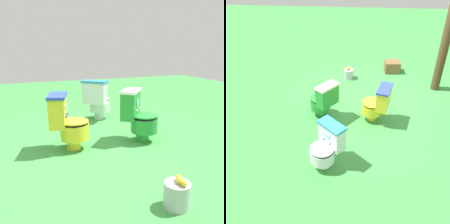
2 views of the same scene
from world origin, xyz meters
The scene contains 5 objects.
ground centered at (0.00, 0.00, 0.00)m, with size 14.00×14.00×0.00m, color #429947.
toilet_white centered at (1.49, -0.97, 0.37)m, with size 0.63×0.63×0.73m.
toilet_yellow centered at (0.33, -0.17, 0.37)m, with size 0.53×0.59×0.73m.
toilet_green centered at (0.27, -1.15, 0.37)m, with size 0.62×0.64×0.73m.
lemon_bucket centered at (-1.23, -0.73, 0.12)m, with size 0.22×0.22×0.28m.
Camera 1 is at (-2.75, 0.47, 1.31)m, focal length 40.76 mm.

